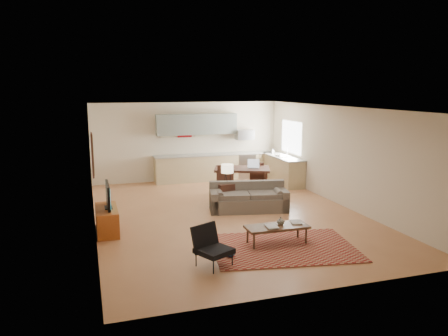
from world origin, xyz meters
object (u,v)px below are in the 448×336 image
object	(u,v)px
sofa	(249,197)
tv_credenza	(107,220)
console_table	(227,195)
dining_table	(242,181)
coffee_table	(277,235)
armchair	(214,247)

from	to	relation	value
sofa	tv_credenza	size ratio (longest dim) A/B	1.75
console_table	dining_table	size ratio (longest dim) A/B	0.41
console_table	coffee_table	bearing A→B (deg)	-97.69
console_table	dining_table	xyz separation A→B (m)	(0.86, 1.22, 0.08)
tv_credenza	console_table	distance (m)	3.39
armchair	dining_table	bearing A→B (deg)	38.21
tv_credenza	dining_table	xyz separation A→B (m)	(4.05, 2.35, 0.13)
armchair	coffee_table	bearing A→B (deg)	-1.90
sofa	dining_table	xyz separation A→B (m)	(0.42, 1.67, 0.04)
armchair	console_table	xyz separation A→B (m)	(1.45, 3.69, -0.04)
coffee_table	sofa	bearing A→B (deg)	83.26
sofa	dining_table	world-z (taller)	dining_table
coffee_table	dining_table	bearing A→B (deg)	80.57
coffee_table	armchair	distance (m)	1.72
sofa	coffee_table	bearing A→B (deg)	-85.62
coffee_table	console_table	bearing A→B (deg)	92.81
tv_credenza	dining_table	size ratio (longest dim) A/B	0.74
sofa	console_table	bearing A→B (deg)	145.79
console_table	dining_table	distance (m)	1.49
sofa	console_table	xyz separation A→B (m)	(-0.44, 0.45, -0.03)
coffee_table	dining_table	world-z (taller)	dining_table
console_table	sofa	bearing A→B (deg)	-55.83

